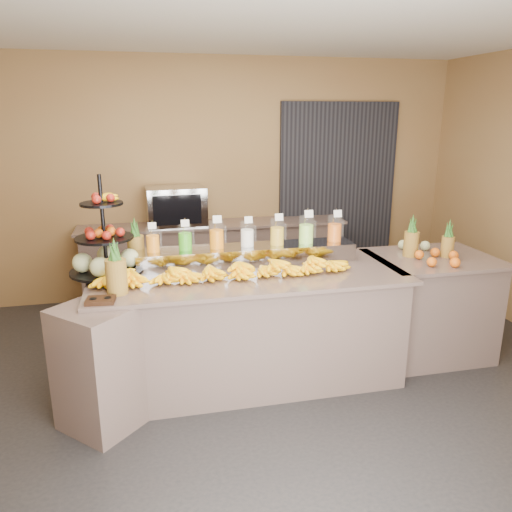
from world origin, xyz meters
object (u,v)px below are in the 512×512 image
object	(u,v)px
banana_heap	(223,269)
condiment_caddy	(101,300)
pitcher_tray	(247,255)
fruit_stand	(110,251)
right_fruit_pile	(433,252)
oven_warmer	(176,206)

from	to	relation	value
banana_heap	condiment_caddy	size ratio (longest dim) A/B	10.43
pitcher_tray	fruit_stand	size ratio (longest dim) A/B	2.32
condiment_caddy	right_fruit_pile	world-z (taller)	right_fruit_pile
pitcher_tray	condiment_caddy	distance (m)	1.34
fruit_stand	oven_warmer	world-z (taller)	fruit_stand
fruit_stand	condiment_caddy	size ratio (longest dim) A/B	4.19
pitcher_tray	oven_warmer	xyz separation A→B (m)	(-0.48, 1.67, 0.14)
pitcher_tray	right_fruit_pile	bearing A→B (deg)	-8.79
fruit_stand	right_fruit_pile	size ratio (longest dim) A/B	1.89
pitcher_tray	oven_warmer	world-z (taller)	oven_warmer
banana_heap	right_fruit_pile	bearing A→B (deg)	2.60
banana_heap	condiment_caddy	distance (m)	0.96
condiment_caddy	right_fruit_pile	bearing A→B (deg)	8.87
condiment_caddy	banana_heap	bearing A→B (deg)	21.11
banana_heap	oven_warmer	bearing A→B (deg)	96.18
banana_heap	fruit_stand	size ratio (longest dim) A/B	2.49
pitcher_tray	oven_warmer	distance (m)	1.74
fruit_stand	oven_warmer	distance (m)	1.88
pitcher_tray	condiment_caddy	xyz separation A→B (m)	(-1.16, -0.68, -0.06)
oven_warmer	fruit_stand	bearing A→B (deg)	-112.77
banana_heap	right_fruit_pile	size ratio (longest dim) A/B	4.70
pitcher_tray	condiment_caddy	bearing A→B (deg)	-149.64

